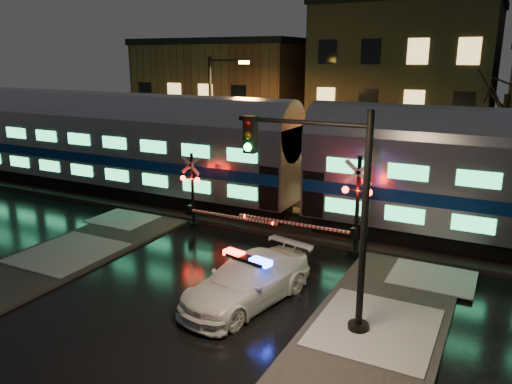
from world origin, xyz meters
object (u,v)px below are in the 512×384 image
(police_car, at_px, (247,281))
(crossing_signal_left, at_px, (198,199))
(crossing_signal_right, at_px, (348,216))
(traffic_light, at_px, (329,217))
(streetlight, at_px, (215,115))

(police_car, height_order, crossing_signal_left, crossing_signal_left)
(crossing_signal_right, bearing_deg, traffic_light, -79.03)
(police_car, xyz_separation_m, traffic_light, (2.86, -0.26, 2.78))
(police_car, height_order, streetlight, streetlight)
(police_car, bearing_deg, crossing_signal_right, 84.45)
(police_car, distance_m, crossing_signal_right, 5.83)
(crossing_signal_right, relative_size, crossing_signal_left, 1.16)
(police_car, distance_m, traffic_light, 4.00)
(traffic_light, bearing_deg, crossing_signal_right, 109.31)
(crossing_signal_right, height_order, traffic_light, traffic_light)
(traffic_light, relative_size, streetlight, 0.83)
(police_car, height_order, traffic_light, traffic_light)
(crossing_signal_left, bearing_deg, crossing_signal_right, 0.11)
(streetlight, bearing_deg, crossing_signal_right, -32.50)
(police_car, height_order, crossing_signal_right, crossing_signal_right)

